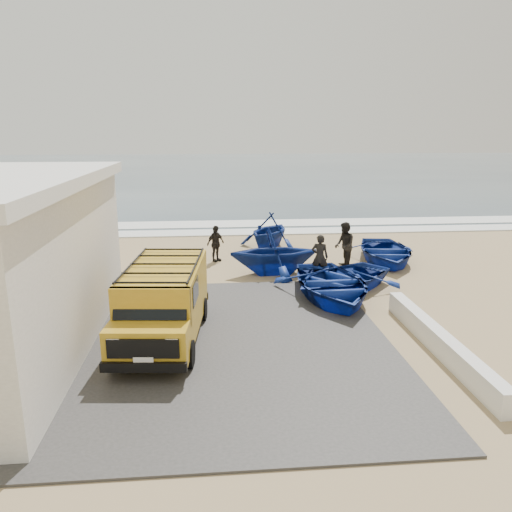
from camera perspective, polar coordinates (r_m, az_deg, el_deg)
name	(u,v)px	position (r m, az deg, el deg)	size (l,w,h in m)	color
ground	(229,315)	(14.80, -3.06, -6.74)	(160.00, 160.00, 0.00)	tan
slab	(153,345)	(13.02, -11.67, -9.93)	(12.00, 10.00, 0.05)	#413E3C
ocean	(214,169)	(70.01, -4.87, 9.87)	(180.00, 88.00, 0.01)	#385166
surf_line	(221,233)	(26.34, -4.07, 2.69)	(180.00, 1.60, 0.06)	white
surf_wash	(220,224)	(28.80, -4.18, 3.66)	(180.00, 2.20, 0.04)	white
parapet	(439,342)	(13.11, 20.19, -9.19)	(0.35, 6.00, 0.55)	silver
van	(164,300)	(12.99, -10.52, -4.98)	(2.24, 4.80, 1.99)	gold
boat_near_left	(331,285)	(16.18, 8.54, -3.26)	(3.24, 4.53, 0.94)	navy
boat_near_right	(341,279)	(17.02, 9.64, -2.56)	(2.97, 4.16, 0.86)	navy
boat_mid_left	(274,252)	(18.66, 2.07, 0.50)	(2.83, 3.28, 1.73)	navy
boat_mid_right	(385,252)	(21.09, 14.53, 0.48)	(3.03, 4.24, 0.88)	navy
boat_far_left	(269,230)	(22.94, 1.51, 2.97)	(2.65, 3.07, 1.62)	navy
fisherman_front	(320,257)	(18.14, 7.30, -0.12)	(0.60, 0.40, 1.66)	black
fisherman_middle	(344,245)	(19.78, 10.07, 1.21)	(0.88, 0.69, 1.81)	black
fisherman_back	(216,244)	(20.55, -4.65, 1.43)	(0.88, 0.37, 1.50)	black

